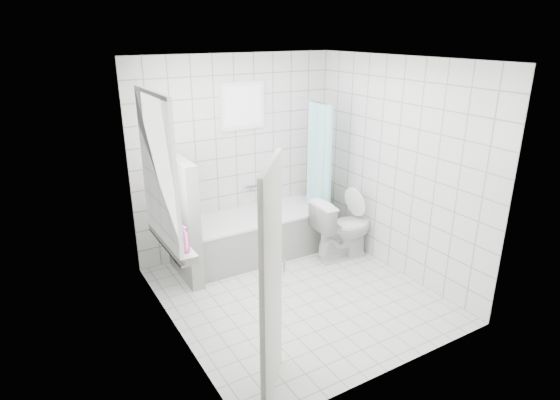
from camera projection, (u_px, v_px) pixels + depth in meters
ground at (297, 294)px, 5.38m from camera, size 3.00×3.00×0.00m
ceiling at (300, 59)px, 4.48m from camera, size 3.00×3.00×0.00m
wall_back at (236, 156)px, 6.14m from camera, size 2.80×0.02×2.60m
wall_front at (400, 239)px, 3.72m from camera, size 2.80×0.02×2.60m
wall_left at (169, 212)px, 4.26m from camera, size 0.02×3.00×2.60m
wall_right at (396, 168)px, 5.60m from camera, size 0.02×3.00×2.60m
window_left at (161, 172)px, 4.42m from camera, size 0.01×0.90×1.40m
window_back at (243, 106)px, 5.93m from camera, size 0.50×0.01×0.50m
window_sill at (172, 242)px, 4.70m from camera, size 0.18×1.02×0.08m
door at (272, 287)px, 3.61m from camera, size 0.54×0.64×2.00m
bathtub at (256, 235)px, 6.22m from camera, size 1.88×0.77×0.58m
partition_wall at (182, 219)px, 5.54m from camera, size 0.15×0.85×1.50m
tiled_ledge at (318, 213)px, 7.00m from camera, size 0.40×0.24×0.55m
toilet at (343, 228)px, 6.13m from camera, size 0.84×0.51×0.82m
curtain_rod at (315, 101)px, 6.03m from camera, size 0.02×0.80×0.02m
shower_curtain at (318, 170)px, 6.24m from camera, size 0.14×0.48×1.78m
tub_faucet at (250, 187)px, 6.35m from camera, size 0.18×0.06×0.06m
sill_bottles at (173, 229)px, 4.60m from camera, size 0.13×0.78×0.29m
ledge_bottles at (320, 190)px, 6.82m from camera, size 0.18×0.18×0.25m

